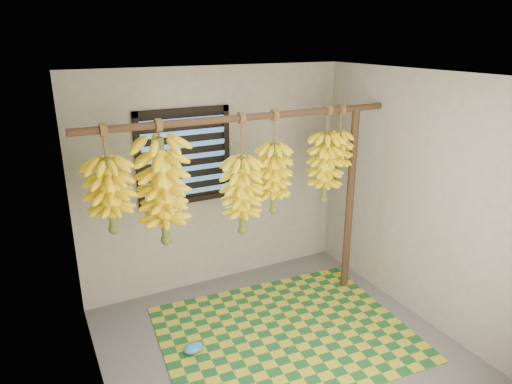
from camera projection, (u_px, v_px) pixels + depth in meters
floor at (284, 353)px, 4.07m from camera, size 3.00×3.00×0.01m
ceiling at (291, 76)px, 3.29m from camera, size 3.00×3.00×0.01m
wall_back at (216, 180)px, 4.95m from camera, size 3.00×0.01×2.40m
wall_left at (93, 271)px, 3.03m from camera, size 0.01×3.00×2.40m
wall_right at (423, 200)px, 4.33m from camera, size 0.01×3.00×2.40m
window at (184, 157)px, 4.67m from camera, size 1.00×0.04×1.00m
hanging_pole at (248, 117)px, 4.01m from camera, size 3.00×0.06×0.06m
support_post at (350, 202)px, 4.85m from camera, size 0.08×0.08×2.00m
woven_mat at (285, 333)px, 4.33m from camera, size 2.42×2.00×0.01m
plastic_bag at (193, 348)px, 4.06m from camera, size 0.22×0.18×0.08m
banana_bunch_a at (110, 195)px, 3.65m from camera, size 0.37×0.37×0.89m
banana_bunch_b at (163, 191)px, 3.84m from camera, size 0.43×0.43×1.08m
banana_bunch_c at (242, 195)px, 4.21m from camera, size 0.37×0.37×1.14m
banana_bunch_d at (274, 178)px, 4.32m from camera, size 0.33×0.33×0.99m
banana_bunch_e at (325, 168)px, 4.57m from camera, size 0.34×0.34×0.98m
banana_bunch_f at (338, 155)px, 4.59m from camera, size 0.28×0.28×0.76m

